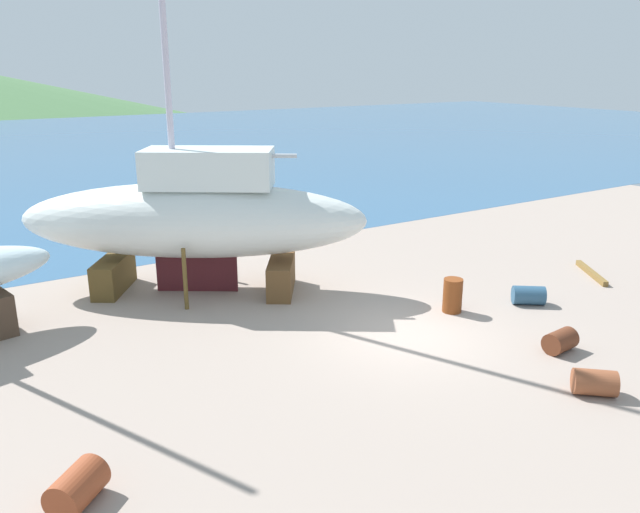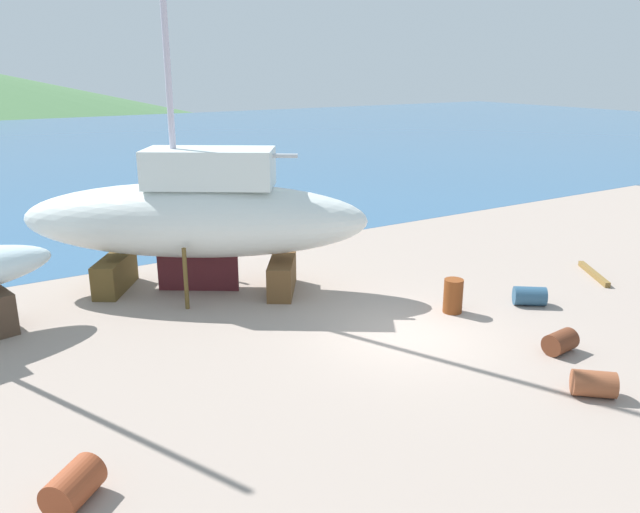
{
  "view_description": "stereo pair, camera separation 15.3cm",
  "coord_description": "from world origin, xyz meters",
  "px_view_note": "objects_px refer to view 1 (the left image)",
  "views": [
    {
      "loc": [
        -9.76,
        -11.32,
        6.54
      ],
      "look_at": [
        -1.37,
        1.85,
        1.8
      ],
      "focal_mm": 35.54,
      "sensor_mm": 36.0,
      "label": 1
    },
    {
      "loc": [
        -9.63,
        -11.4,
        6.54
      ],
      "look_at": [
        -1.37,
        1.85,
        1.8
      ],
      "focal_mm": 35.54,
      "sensor_mm": 36.0,
      "label": 2
    }
  ],
  "objects_px": {
    "barrel_blue_faded": "(77,487)",
    "barrel_tar_black": "(560,341)",
    "barrel_rust_mid": "(529,295)",
    "barrel_ochre": "(595,382)",
    "worker": "(220,218)",
    "barrel_tipped_left": "(453,295)",
    "sailboat_small_center": "(195,217)"
  },
  "relations": [
    {
      "from": "barrel_blue_faded",
      "to": "barrel_tar_black",
      "type": "xyz_separation_m",
      "value": [
        10.91,
        -0.45,
        -0.04
      ]
    },
    {
      "from": "barrel_rust_mid",
      "to": "barrel_tar_black",
      "type": "height_order",
      "value": "barrel_rust_mid"
    },
    {
      "from": "barrel_ochre",
      "to": "worker",
      "type": "bearing_deg",
      "value": 95.37
    },
    {
      "from": "barrel_tar_black",
      "to": "worker",
      "type": "bearing_deg",
      "value": 100.68
    },
    {
      "from": "barrel_ochre",
      "to": "barrel_tipped_left",
      "type": "xyz_separation_m",
      "value": [
        0.77,
        4.96,
        0.2
      ]
    },
    {
      "from": "barrel_tipped_left",
      "to": "barrel_tar_black",
      "type": "height_order",
      "value": "barrel_tipped_left"
    },
    {
      "from": "barrel_tipped_left",
      "to": "barrel_blue_faded",
      "type": "height_order",
      "value": "barrel_tipped_left"
    },
    {
      "from": "barrel_blue_faded",
      "to": "barrel_tar_black",
      "type": "height_order",
      "value": "barrel_blue_faded"
    },
    {
      "from": "sailboat_small_center",
      "to": "worker",
      "type": "distance_m",
      "value": 6.17
    },
    {
      "from": "sailboat_small_center",
      "to": "barrel_rust_mid",
      "type": "distance_m",
      "value": 9.85
    },
    {
      "from": "sailboat_small_center",
      "to": "barrel_tar_black",
      "type": "height_order",
      "value": "sailboat_small_center"
    },
    {
      "from": "barrel_rust_mid",
      "to": "barrel_tar_black",
      "type": "distance_m",
      "value": 3.11
    },
    {
      "from": "barrel_ochre",
      "to": "barrel_tar_black",
      "type": "relative_size",
      "value": 1.09
    },
    {
      "from": "sailboat_small_center",
      "to": "barrel_rust_mid",
      "type": "xyz_separation_m",
      "value": [
        7.48,
        -6.08,
        -2.04
      ]
    },
    {
      "from": "barrel_blue_faded",
      "to": "barrel_ochre",
      "type": "bearing_deg",
      "value": -12.47
    },
    {
      "from": "barrel_tipped_left",
      "to": "barrel_blue_faded",
      "type": "relative_size",
      "value": 1.04
    },
    {
      "from": "sailboat_small_center",
      "to": "worker",
      "type": "bearing_deg",
      "value": -86.38
    },
    {
      "from": "barrel_rust_mid",
      "to": "barrel_tar_black",
      "type": "relative_size",
      "value": 1.12
    },
    {
      "from": "sailboat_small_center",
      "to": "barrel_blue_faded",
      "type": "distance_m",
      "value": 9.91
    },
    {
      "from": "barrel_ochre",
      "to": "barrel_blue_faded",
      "type": "distance_m",
      "value": 10.01
    },
    {
      "from": "barrel_tipped_left",
      "to": "worker",
      "type": "bearing_deg",
      "value": 101.94
    },
    {
      "from": "barrel_rust_mid",
      "to": "barrel_blue_faded",
      "type": "bearing_deg",
      "value": -170.9
    },
    {
      "from": "worker",
      "to": "barrel_tipped_left",
      "type": "distance_m",
      "value": 10.75
    },
    {
      "from": "barrel_ochre",
      "to": "barrel_tar_black",
      "type": "bearing_deg",
      "value": 56.37
    },
    {
      "from": "barrel_blue_faded",
      "to": "worker",
      "type": "bearing_deg",
      "value": 57.99
    },
    {
      "from": "barrel_tipped_left",
      "to": "barrel_ochre",
      "type": "bearing_deg",
      "value": -98.8
    },
    {
      "from": "barrel_ochre",
      "to": "barrel_rust_mid",
      "type": "height_order",
      "value": "barrel_ochre"
    },
    {
      "from": "worker",
      "to": "barrel_tipped_left",
      "type": "xyz_separation_m",
      "value": [
        2.22,
        -10.51,
        -0.37
      ]
    },
    {
      "from": "barrel_blue_faded",
      "to": "barrel_rust_mid",
      "type": "bearing_deg",
      "value": 9.1
    },
    {
      "from": "sailboat_small_center",
      "to": "barrel_ochre",
      "type": "xyz_separation_m",
      "value": [
        4.48,
        -10.29,
        -2.03
      ]
    },
    {
      "from": "worker",
      "to": "barrel_ochre",
      "type": "relative_size",
      "value": 1.93
    },
    {
      "from": "barrel_ochre",
      "to": "barrel_tar_black",
      "type": "xyz_separation_m",
      "value": [
        1.14,
        1.71,
        -0.01
      ]
    }
  ]
}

